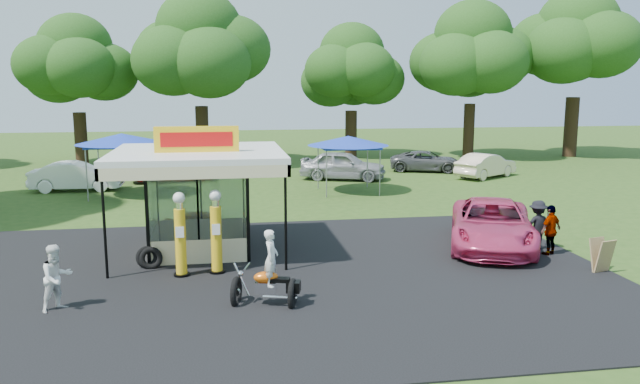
% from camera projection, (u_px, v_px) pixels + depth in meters
% --- Properties ---
extents(ground, '(120.00, 120.00, 0.00)m').
position_uv_depth(ground, '(275.00, 300.00, 16.03)').
color(ground, '#2A4B17').
rests_on(ground, ground).
extents(asphalt_apron, '(20.00, 14.00, 0.04)m').
position_uv_depth(asphalt_apron, '(269.00, 276.00, 17.97)').
color(asphalt_apron, black).
rests_on(asphalt_apron, ground).
extents(gas_station_kiosk, '(5.40, 5.40, 4.18)m').
position_uv_depth(gas_station_kiosk, '(199.00, 199.00, 20.27)').
color(gas_station_kiosk, white).
rests_on(gas_station_kiosk, ground).
extents(gas_pump_left, '(0.46, 0.46, 2.48)m').
position_uv_depth(gas_pump_left, '(180.00, 237.00, 17.74)').
color(gas_pump_left, black).
rests_on(gas_pump_left, ground).
extents(gas_pump_right, '(0.47, 0.47, 2.50)m').
position_uv_depth(gas_pump_right, '(216.00, 234.00, 18.03)').
color(gas_pump_right, black).
rests_on(gas_pump_right, ground).
extents(motorcycle, '(1.79, 1.19, 2.03)m').
position_uv_depth(motorcycle, '(269.00, 275.00, 15.47)').
color(motorcycle, black).
rests_on(motorcycle, ground).
extents(spare_tires, '(0.83, 0.53, 0.70)m').
position_uv_depth(spare_tires, '(149.00, 258.00, 18.67)').
color(spare_tires, black).
rests_on(spare_tires, ground).
extents(a_frame_sign, '(0.61, 0.64, 1.02)m').
position_uv_depth(a_frame_sign, '(602.00, 256.00, 18.25)').
color(a_frame_sign, '#593819').
rests_on(a_frame_sign, ground).
extents(kiosk_car, '(2.82, 1.13, 0.96)m').
position_uv_depth(kiosk_car, '(202.00, 223.00, 22.64)').
color(kiosk_car, yellow).
rests_on(kiosk_car, ground).
extents(pink_sedan, '(4.58, 6.33, 1.60)m').
position_uv_depth(pink_sedan, '(492.00, 224.00, 21.03)').
color(pink_sedan, '#D3396C').
rests_on(pink_sedan, ground).
extents(spectator_west, '(1.02, 1.01, 1.66)m').
position_uv_depth(spectator_west, '(57.00, 278.00, 15.15)').
color(spectator_west, white).
rests_on(spectator_west, ground).
extents(spectator_east_a, '(1.09, 0.63, 1.68)m').
position_uv_depth(spectator_east_a, '(538.00, 225.00, 20.71)').
color(spectator_east_a, black).
rests_on(spectator_east_a, ground).
extents(spectator_east_b, '(1.05, 0.82, 1.66)m').
position_uv_depth(spectator_east_b, '(551.00, 230.00, 20.04)').
color(spectator_east_b, gray).
rests_on(spectator_east_b, ground).
extents(bg_car_a, '(4.59, 1.62, 1.51)m').
position_uv_depth(bg_car_a, '(77.00, 176.00, 32.27)').
color(bg_car_a, white).
rests_on(bg_car_a, ground).
extents(bg_car_b, '(4.97, 2.77, 1.36)m').
position_uv_depth(bg_car_b, '(172.00, 169.00, 35.41)').
color(bg_car_b, maroon).
rests_on(bg_car_b, ground).
extents(bg_car_c, '(5.29, 3.52, 1.67)m').
position_uv_depth(bg_car_c, '(343.00, 165.00, 35.99)').
color(bg_car_c, '#A1A1A5').
rests_on(bg_car_c, ground).
extents(bg_car_d, '(5.06, 3.62, 1.28)m').
position_uv_depth(bg_car_d, '(427.00, 161.00, 39.46)').
color(bg_car_d, '#4C4C4F').
rests_on(bg_car_d, ground).
extents(bg_car_e, '(4.47, 3.67, 1.43)m').
position_uv_depth(bg_car_e, '(486.00, 165.00, 36.86)').
color(bg_car_e, beige).
rests_on(bg_car_e, ground).
extents(tent_west, '(4.41, 4.41, 3.08)m').
position_uv_depth(tent_west, '(122.00, 139.00, 30.57)').
color(tent_west, gray).
rests_on(tent_west, ground).
extents(tent_east, '(4.13, 4.13, 2.88)m').
position_uv_depth(tent_east, '(348.00, 141.00, 31.52)').
color(tent_east, gray).
rests_on(tent_east, ground).
extents(oak_far_b, '(8.28, 8.28, 9.88)m').
position_uv_depth(oak_far_b, '(77.00, 71.00, 41.71)').
color(oak_far_b, black).
rests_on(oak_far_b, ground).
extents(oak_far_c, '(9.61, 9.61, 11.32)m').
position_uv_depth(oak_far_c, '(200.00, 58.00, 41.25)').
color(oak_far_c, black).
rests_on(oak_far_c, ground).
extents(oak_far_d, '(8.15, 8.15, 9.70)m').
position_uv_depth(oak_far_d, '(352.00, 74.00, 46.10)').
color(oak_far_d, black).
rests_on(oak_far_d, ground).
extents(oak_far_e, '(9.42, 9.42, 11.21)m').
position_uv_depth(oak_far_e, '(472.00, 60.00, 45.33)').
color(oak_far_e, black).
rests_on(oak_far_e, ground).
extents(oak_far_f, '(10.13, 10.13, 12.20)m').
position_uv_depth(oak_far_f, '(576.00, 52.00, 46.39)').
color(oak_far_f, black).
rests_on(oak_far_f, ground).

